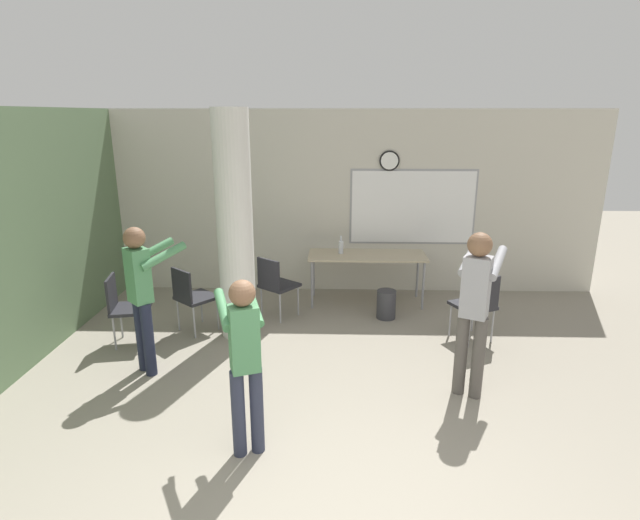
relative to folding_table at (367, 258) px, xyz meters
name	(u,v)px	position (x,y,z in m)	size (l,w,h in m)	color
wall_left_accent	(17,242)	(-3.90, -1.94, 0.71)	(0.12, 7.00, 2.80)	#5B7551
wall_back	(341,203)	(-0.38, 0.62, 0.70)	(8.00, 0.15, 2.80)	beige
support_pillar	(235,228)	(-1.69, -1.17, 0.71)	(0.44, 0.44, 2.80)	silver
folding_table	(367,258)	(0.00, 0.00, 0.00)	(1.71, 0.65, 0.75)	tan
bottle_on_table	(341,247)	(-0.38, 0.05, 0.15)	(0.07, 0.07, 0.27)	silver
waste_bin	(386,304)	(0.24, -0.59, -0.50)	(0.26, 0.26, 0.40)	#38383D
chair_near_pillar	(192,295)	(-2.30, -1.12, -0.18)	(0.62, 0.62, 0.87)	#232328
chair_table_left	(276,283)	(-1.28, -0.62, -0.18)	(0.62, 0.62, 0.87)	#232328
chair_mid_room	(477,303)	(1.27, -1.30, -0.18)	(0.59, 0.59, 0.87)	#232328
chair_by_left_wall	(124,304)	(-3.01, -1.48, -0.18)	(0.51, 0.51, 0.87)	#232328
person_watching_back	(142,289)	(-2.50, -2.16, 0.26)	(0.62, 0.63, 1.63)	#1E2338
person_playing_side	(475,302)	(0.88, -2.51, 0.29)	(0.56, 0.70, 1.68)	#514C47
person_playing_front	(244,354)	(-1.19, -3.48, 0.20)	(0.48, 0.61, 1.52)	#2D3347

